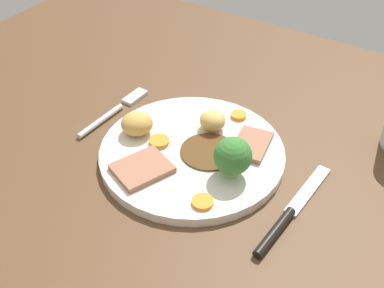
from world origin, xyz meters
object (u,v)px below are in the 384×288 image
at_px(roast_potato_left, 137,124).
at_px(fork, 115,110).
at_px(dinner_plate, 192,153).
at_px(carrot_coin_side, 203,202).
at_px(carrot_coin_front, 159,141).
at_px(meat_slice_under, 142,168).
at_px(carrot_coin_back, 239,115).
at_px(knife, 288,216).
at_px(broccoli_floret, 233,156).
at_px(roast_potato_right, 213,121).
at_px(meat_slice_main, 251,144).

distance_m(roast_potato_left, fork, 0.09).
bearing_deg(dinner_plate, carrot_coin_side, -50.81).
bearing_deg(carrot_coin_side, carrot_coin_front, 148.92).
bearing_deg(carrot_coin_side, meat_slice_under, 175.02).
relative_size(roast_potato_left, carrot_coin_back, 1.96).
height_order(carrot_coin_front, fork, carrot_coin_front).
height_order(meat_slice_under, fork, meat_slice_under).
height_order(roast_potato_left, carrot_coin_front, roast_potato_left).
bearing_deg(fork, knife, -98.34).
distance_m(carrot_coin_front, broccoli_floret, 0.12).
bearing_deg(roast_potato_right, carrot_coin_side, -64.41).
bearing_deg(meat_slice_main, fork, -174.21).
height_order(roast_potato_left, roast_potato_right, roast_potato_left).
relative_size(broccoli_floret, fork, 0.38).
xyz_separation_m(meat_slice_under, roast_potato_right, (0.03, 0.13, 0.01)).
bearing_deg(carrot_coin_side, roast_potato_right, 115.59).
distance_m(meat_slice_under, carrot_coin_front, 0.06).
bearing_deg(meat_slice_under, roast_potato_left, 131.01).
bearing_deg(broccoli_floret, dinner_plate, 167.92).
xyz_separation_m(dinner_plate, fork, (-0.16, 0.03, -0.00)).
bearing_deg(fork, roast_potato_right, -76.89).
relative_size(roast_potato_left, fork, 0.30).
xyz_separation_m(dinner_plate, knife, (0.16, -0.04, -0.00)).
bearing_deg(carrot_coin_front, knife, -6.27).
height_order(roast_potato_right, carrot_coin_front, roast_potato_right).
xyz_separation_m(roast_potato_left, broccoli_floret, (0.16, -0.01, 0.01)).
height_order(dinner_plate, meat_slice_main, meat_slice_main).
xyz_separation_m(dinner_plate, meat_slice_under, (-0.03, -0.07, 0.01)).
height_order(roast_potato_right, knife, roast_potato_right).
bearing_deg(carrot_coin_back, roast_potato_right, -112.88).
bearing_deg(roast_potato_left, fork, 153.20).
relative_size(meat_slice_main, roast_potato_right, 1.75).
xyz_separation_m(carrot_coin_back, broccoli_floret, (0.05, -0.12, 0.03)).
height_order(roast_potato_left, broccoli_floret, broccoli_floret).
height_order(meat_slice_main, meat_slice_under, same).
distance_m(meat_slice_main, meat_slice_under, 0.16).
xyz_separation_m(meat_slice_under, carrot_coin_front, (-0.01, 0.06, -0.00)).
height_order(carrot_coin_back, knife, carrot_coin_back).
xyz_separation_m(roast_potato_left, roast_potato_right, (0.09, 0.07, -0.00)).
bearing_deg(fork, carrot_coin_back, -64.47).
relative_size(carrot_coin_back, knife, 0.13).
bearing_deg(carrot_coin_front, carrot_coin_back, 59.95).
distance_m(roast_potato_right, broccoli_floret, 0.10).
bearing_deg(meat_slice_under, broccoli_floret, 28.52).
bearing_deg(carrot_coin_back, carrot_coin_front, -120.05).
bearing_deg(carrot_coin_back, broccoli_floret, -66.39).
xyz_separation_m(carrot_coin_front, carrot_coin_back, (0.07, 0.12, -0.00)).
height_order(roast_potato_left, fork, roast_potato_left).
bearing_deg(meat_slice_under, knife, 10.59).
bearing_deg(carrot_coin_side, broccoli_floret, 85.32).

